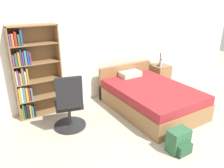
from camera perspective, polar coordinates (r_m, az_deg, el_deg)
name	(u,v)px	position (r m, az deg, el deg)	size (l,w,h in m)	color
wall_back	(106,43)	(5.23, -1.55, 10.66)	(9.00, 0.06, 2.60)	white
bookshelf	(31,74)	(4.56, -20.41, 2.40)	(0.91, 0.26, 1.83)	olive
bed	(149,97)	(4.84, 9.69, -3.32)	(1.44, 2.06, 0.78)	olive
office_chair	(69,106)	(4.01, -11.13, -5.68)	(0.60, 0.66, 1.08)	#232326
nightstand	(160,76)	(6.09, 12.31, 2.06)	(0.44, 0.48, 0.62)	olive
table_lamp	(161,49)	(5.84, 12.67, 8.79)	(0.22, 0.22, 0.55)	#333333
water_bottle	(161,63)	(5.83, 12.72, 5.35)	(0.06, 0.06, 0.21)	silver
backpack_green	(179,141)	(3.70, 17.10, -14.15)	(0.35, 0.29, 0.38)	#2D603D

